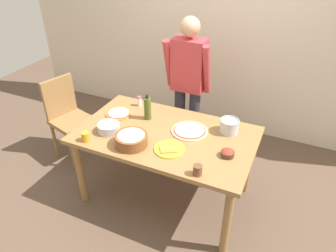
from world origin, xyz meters
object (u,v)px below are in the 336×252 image
chair_wooden_left (67,114)px  steel_pot (229,126)px  pizza_cooked_on_tray (119,113)px  cup_small_brown (198,170)px  olive_oil_bottle (147,108)px  person_cook (188,82)px  popcorn_bowl (131,139)px  mixing_bowl_steel (109,128)px  cup_orange (86,137)px  salt_shaker (139,101)px  dining_table (166,142)px  pizza_raw_on_board (190,131)px  plate_with_slice (169,149)px  small_sauce_bowl (228,153)px

chair_wooden_left → steel_pot: chair_wooden_left is taller
chair_wooden_left → pizza_cooked_on_tray: chair_wooden_left is taller
pizza_cooked_on_tray → cup_small_brown: cup_small_brown is taller
olive_oil_bottle → person_cook: bearing=72.9°
popcorn_bowl → mixing_bowl_steel: bearing=162.5°
popcorn_bowl → person_cook: bearing=84.1°
cup_orange → salt_shaker: (0.12, 0.75, 0.01)m
cup_orange → person_cook: bearing=66.6°
mixing_bowl_steel → cup_orange: bearing=-116.0°
dining_table → mixing_bowl_steel: mixing_bowl_steel is taller
pizza_raw_on_board → popcorn_bowl: bearing=-133.5°
cup_small_brown → mixing_bowl_steel: bearing=166.8°
popcorn_bowl → olive_oil_bottle: bearing=99.7°
plate_with_slice → person_cook: bearing=102.7°
small_sauce_bowl → cup_small_brown: 0.34m
pizza_raw_on_board → olive_oil_bottle: (-0.45, 0.05, 0.10)m
cup_small_brown → plate_with_slice: bearing=149.0°
olive_oil_bottle → small_sauce_bowl: bearing=-16.6°
chair_wooden_left → salt_shaker: chair_wooden_left is taller
pizza_cooked_on_tray → cup_orange: cup_orange is taller
pizza_raw_on_board → salt_shaker: bearing=159.8°
dining_table → pizza_cooked_on_tray: bearing=168.4°
person_cook → small_sauce_bowl: (0.68, -0.85, -0.15)m
chair_wooden_left → pizza_cooked_on_tray: bearing=-5.2°
pizza_raw_on_board → popcorn_bowl: size_ratio=1.19×
small_sauce_bowl → cup_small_brown: cup_small_brown is taller
chair_wooden_left → pizza_raw_on_board: bearing=-2.5°
small_sauce_bowl → steel_pot: (-0.08, 0.35, 0.04)m
steel_pot → cup_small_brown: steel_pot is taller
popcorn_bowl → steel_pot: 0.88m
person_cook → chair_wooden_left: (-1.23, -0.57, -0.40)m
dining_table → popcorn_bowl: (-0.19, -0.28, 0.15)m
popcorn_bowl → dining_table: bearing=55.3°
person_cook → chair_wooden_left: person_cook is taller
cup_orange → salt_shaker: 0.76m
chair_wooden_left → plate_with_slice: (1.45, -0.40, 0.23)m
pizza_cooked_on_tray → cup_orange: size_ratio=3.07×
dining_table → pizza_cooked_on_tray: 0.59m
plate_with_slice → small_sauce_bowl: 0.48m
dining_table → steel_pot: bearing=26.7°
person_cook → popcorn_bowl: bearing=-95.9°
plate_with_slice → mixing_bowl_steel: (-0.61, 0.03, 0.03)m
dining_table → person_cook: person_cook is taller
plate_with_slice → salt_shaker: bearing=136.3°
chair_wooden_left → cup_small_brown: 1.88m
dining_table → person_cook: 0.81m
pizza_cooked_on_tray → person_cook: bearing=52.8°
dining_table → olive_oil_bottle: size_ratio=6.25×
person_cook → cup_small_brown: person_cook is taller
salt_shaker → pizza_cooked_on_tray: bearing=-113.4°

